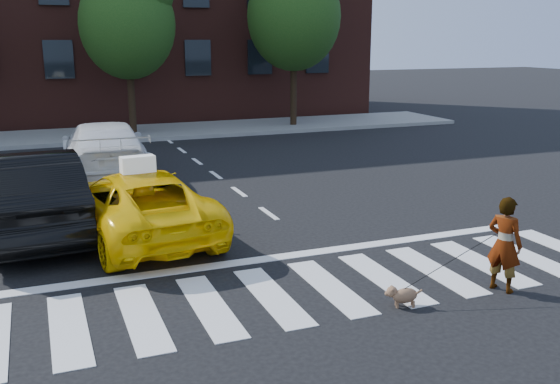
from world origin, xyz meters
name	(u,v)px	position (x,y,z in m)	size (l,w,h in m)	color
ground	(272,296)	(0.00, 0.00, 0.00)	(120.00, 120.00, 0.00)	black
crosswalk	(272,296)	(0.00, 0.00, 0.01)	(13.00, 2.40, 0.01)	silver
stop_line	(240,262)	(0.00, 1.60, 0.01)	(12.00, 0.30, 0.01)	silver
sidewalk_far	(119,134)	(0.00, 17.50, 0.07)	(30.00, 4.00, 0.15)	slate
tree_mid	(128,12)	(0.53, 17.00, 4.85)	(3.69, 3.69, 7.10)	black
tree_right	(295,4)	(7.53, 17.00, 5.26)	(4.00, 4.00, 7.70)	black
taxi	(138,204)	(-1.40, 3.81, 0.68)	(2.25, 4.88, 1.36)	yellow
black_sedan	(30,193)	(-3.40, 4.80, 0.85)	(1.81, 5.18, 1.71)	black
white_suv	(105,150)	(-1.40, 9.69, 0.80)	(2.25, 5.53, 1.61)	white
woman	(504,244)	(3.47, -1.10, 0.77)	(0.56, 0.37, 1.53)	#999999
dog	(402,295)	(1.67, -1.07, 0.19)	(0.54, 0.37, 0.32)	olive
taxi_sign	(138,164)	(-1.40, 3.61, 1.52)	(0.65, 0.28, 0.32)	white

